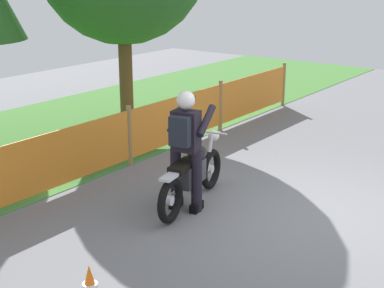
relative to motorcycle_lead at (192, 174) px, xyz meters
name	(u,v)px	position (x,y,z in m)	size (l,w,h in m)	color
ground	(315,215)	(0.70, -1.58, -0.46)	(24.00, 24.00, 0.02)	slate
grass_verge	(36,140)	(0.70, 4.34, -0.45)	(24.00, 5.01, 0.01)	#427A33
barrier_fence	(129,135)	(0.70, 1.84, 0.09)	(11.08, 0.08, 1.05)	#997547
motorcycle_lead	(192,174)	(0.00, 0.00, 0.00)	(1.96, 0.66, 0.94)	black
rider_lead	(186,144)	(-0.21, -0.05, 0.50)	(0.74, 0.63, 1.69)	black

